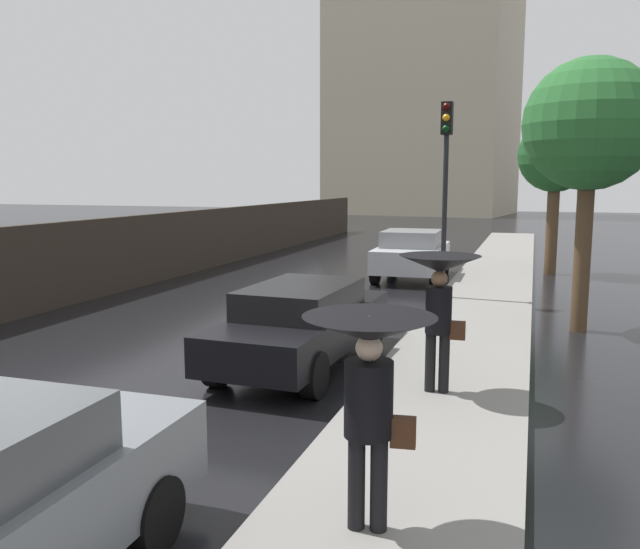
{
  "coord_description": "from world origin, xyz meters",
  "views": [
    {
      "loc": [
        6.16,
        -6.28,
        2.92
      ],
      "look_at": [
        2.48,
        4.78,
        1.23
      ],
      "focal_mm": 36.15,
      "sensor_mm": 36.0,
      "label": 1
    }
  ],
  "objects_px": {
    "street_tree_near": "(556,157)",
    "car_black_mid_road": "(303,322)",
    "street_tree_mid": "(590,127)",
    "pedestrian_with_umbrella_near": "(369,363)",
    "pedestrian_with_umbrella_far": "(440,283)",
    "traffic_light": "(446,164)",
    "car_silver_near_kerb": "(412,254)"
  },
  "relations": [
    {
      "from": "street_tree_near",
      "to": "street_tree_mid",
      "type": "xyz_separation_m",
      "value": [
        0.37,
        -8.1,
        0.29
      ]
    },
    {
      "from": "car_black_mid_road",
      "to": "street_tree_mid",
      "type": "bearing_deg",
      "value": 44.17
    },
    {
      "from": "street_tree_near",
      "to": "street_tree_mid",
      "type": "bearing_deg",
      "value": -87.36
    },
    {
      "from": "car_black_mid_road",
      "to": "pedestrian_with_umbrella_far",
      "type": "xyz_separation_m",
      "value": [
        2.29,
        -1.08,
        0.9
      ]
    },
    {
      "from": "traffic_light",
      "to": "street_tree_near",
      "type": "xyz_separation_m",
      "value": [
        2.58,
        5.94,
        0.33
      ]
    },
    {
      "from": "pedestrian_with_umbrella_near",
      "to": "street_tree_mid",
      "type": "distance_m",
      "value": 9.2
    },
    {
      "from": "pedestrian_with_umbrella_near",
      "to": "traffic_light",
      "type": "relative_size",
      "value": 0.38
    },
    {
      "from": "street_tree_near",
      "to": "pedestrian_with_umbrella_near",
      "type": "bearing_deg",
      "value": -95.85
    },
    {
      "from": "car_black_mid_road",
      "to": "traffic_light",
      "type": "height_order",
      "value": "traffic_light"
    },
    {
      "from": "car_black_mid_road",
      "to": "pedestrian_with_umbrella_far",
      "type": "bearing_deg",
      "value": -23.27
    },
    {
      "from": "car_silver_near_kerb",
      "to": "street_tree_near",
      "type": "height_order",
      "value": "street_tree_near"
    },
    {
      "from": "car_silver_near_kerb",
      "to": "traffic_light",
      "type": "distance_m",
      "value": 4.58
    },
    {
      "from": "pedestrian_with_umbrella_far",
      "to": "street_tree_near",
      "type": "distance_m",
      "value": 13.38
    },
    {
      "from": "street_tree_near",
      "to": "car_black_mid_road",
      "type": "bearing_deg",
      "value": -108.24
    },
    {
      "from": "pedestrian_with_umbrella_far",
      "to": "pedestrian_with_umbrella_near",
      "type": "bearing_deg",
      "value": -93.88
    },
    {
      "from": "pedestrian_with_umbrella_far",
      "to": "traffic_light",
      "type": "relative_size",
      "value": 0.4
    },
    {
      "from": "car_silver_near_kerb",
      "to": "car_black_mid_road",
      "type": "xyz_separation_m",
      "value": [
        0.01,
        -9.64,
        -0.06
      ]
    },
    {
      "from": "car_black_mid_road",
      "to": "pedestrian_with_umbrella_near",
      "type": "bearing_deg",
      "value": -62.37
    },
    {
      "from": "car_silver_near_kerb",
      "to": "street_tree_near",
      "type": "distance_m",
      "value": 5.46
    },
    {
      "from": "car_black_mid_road",
      "to": "street_tree_near",
      "type": "xyz_separation_m",
      "value": [
        3.97,
        12.03,
        2.94
      ]
    },
    {
      "from": "car_black_mid_road",
      "to": "pedestrian_with_umbrella_far",
      "type": "height_order",
      "value": "pedestrian_with_umbrella_far"
    },
    {
      "from": "car_black_mid_road",
      "to": "street_tree_near",
      "type": "bearing_deg",
      "value": 73.77
    },
    {
      "from": "pedestrian_with_umbrella_far",
      "to": "traffic_light",
      "type": "distance_m",
      "value": 7.43
    },
    {
      "from": "car_black_mid_road",
      "to": "street_tree_mid",
      "type": "distance_m",
      "value": 6.69
    },
    {
      "from": "car_black_mid_road",
      "to": "street_tree_mid",
      "type": "height_order",
      "value": "street_tree_mid"
    },
    {
      "from": "car_silver_near_kerb",
      "to": "traffic_light",
      "type": "xyz_separation_m",
      "value": [
        1.4,
        -3.55,
        2.55
      ]
    },
    {
      "from": "pedestrian_with_umbrella_near",
      "to": "street_tree_mid",
      "type": "bearing_deg",
      "value": 68.9
    },
    {
      "from": "pedestrian_with_umbrella_far",
      "to": "street_tree_mid",
      "type": "distance_m",
      "value": 5.89
    },
    {
      "from": "car_silver_near_kerb",
      "to": "pedestrian_with_umbrella_near",
      "type": "distance_m",
      "value": 14.53
    },
    {
      "from": "pedestrian_with_umbrella_near",
      "to": "car_silver_near_kerb",
      "type": "bearing_deg",
      "value": 91.48
    },
    {
      "from": "pedestrian_with_umbrella_far",
      "to": "traffic_light",
      "type": "height_order",
      "value": "traffic_light"
    },
    {
      "from": "street_tree_near",
      "to": "street_tree_mid",
      "type": "distance_m",
      "value": 8.12
    }
  ]
}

